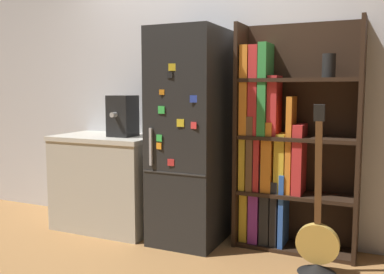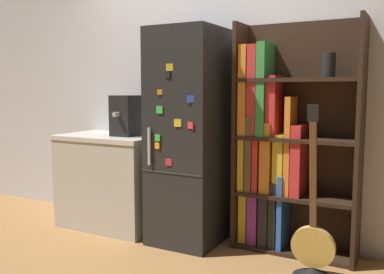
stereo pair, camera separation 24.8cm
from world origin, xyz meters
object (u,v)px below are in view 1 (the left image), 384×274
object	(u,v)px
refrigerator	(190,137)
espresso_machine	(123,116)
bookshelf	(280,147)
guitar	(317,249)

from	to	relation	value
refrigerator	espresso_machine	distance (m)	0.69
refrigerator	espresso_machine	xyz separation A→B (m)	(-0.67, 0.00, 0.16)
bookshelf	espresso_machine	world-z (taller)	bookshelf
refrigerator	guitar	distance (m)	1.33
bookshelf	guitar	distance (m)	0.85
bookshelf	espresso_machine	bearing A→B (deg)	-172.97
refrigerator	guitar	size ratio (longest dim) A/B	1.49
espresso_machine	guitar	distance (m)	1.98
refrigerator	espresso_machine	world-z (taller)	refrigerator
bookshelf	espresso_machine	distance (m)	1.42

